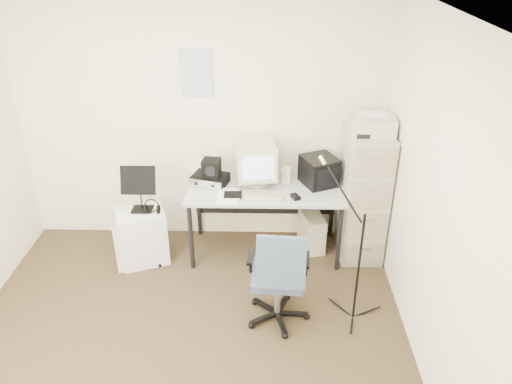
{
  "coord_description": "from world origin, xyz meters",
  "views": [
    {
      "loc": [
        0.63,
        -2.79,
        2.96
      ],
      "look_at": [
        0.55,
        0.95,
        0.95
      ],
      "focal_mm": 35.0,
      "sensor_mm": 36.0,
      "label": 1
    }
  ],
  "objects_px": {
    "desk": "(265,220)",
    "office_chair": "(278,273)",
    "side_cart": "(142,236)",
    "filing_cabinet": "(363,194)"
  },
  "relations": [
    {
      "from": "desk",
      "to": "side_cart",
      "type": "relative_size",
      "value": 2.72
    },
    {
      "from": "filing_cabinet",
      "to": "side_cart",
      "type": "height_order",
      "value": "filing_cabinet"
    },
    {
      "from": "filing_cabinet",
      "to": "office_chair",
      "type": "relative_size",
      "value": 1.4
    },
    {
      "from": "desk",
      "to": "office_chair",
      "type": "xyz_separation_m",
      "value": [
        0.11,
        -0.99,
        0.1
      ]
    },
    {
      "from": "side_cart",
      "to": "desk",
      "type": "bearing_deg",
      "value": -12.3
    },
    {
      "from": "filing_cabinet",
      "to": "side_cart",
      "type": "xyz_separation_m",
      "value": [
        -2.15,
        -0.21,
        -0.37
      ]
    },
    {
      "from": "desk",
      "to": "side_cart",
      "type": "distance_m",
      "value": 1.21
    },
    {
      "from": "filing_cabinet",
      "to": "side_cart",
      "type": "distance_m",
      "value": 2.19
    },
    {
      "from": "office_chair",
      "to": "side_cart",
      "type": "bearing_deg",
      "value": 152.22
    },
    {
      "from": "filing_cabinet",
      "to": "desk",
      "type": "height_order",
      "value": "filing_cabinet"
    }
  ]
}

